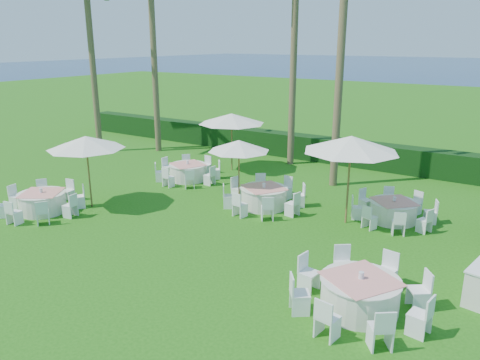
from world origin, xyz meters
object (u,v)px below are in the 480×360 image
at_px(umbrella_b, 239,146).
at_px(banquet_table_a, 42,202).
at_px(banquet_table_d, 188,172).
at_px(banquet_table_e, 264,197).
at_px(umbrella_d, 351,144).
at_px(banquet_table_c, 360,294).
at_px(banquet_table_f, 393,211).
at_px(umbrella_a, 86,142).
at_px(umbrella_c, 232,119).

bearing_deg(umbrella_b, banquet_table_a, -137.94).
xyz_separation_m(banquet_table_d, umbrella_b, (3.45, -1.20, 1.80)).
distance_m(banquet_table_e, umbrella_b, 2.09).
bearing_deg(umbrella_d, banquet_table_c, -66.40).
bearing_deg(banquet_table_f, banquet_table_a, -151.21).
bearing_deg(umbrella_b, banquet_table_d, 160.78).
distance_m(banquet_table_d, umbrella_a, 5.11).
xyz_separation_m(banquet_table_d, banquet_table_f, (8.94, -0.04, -0.01)).
relative_size(banquet_table_c, banquet_table_d, 1.12).
bearing_deg(banquet_table_c, umbrella_b, 142.90).
bearing_deg(umbrella_c, banquet_table_e, -43.36).
bearing_deg(banquet_table_f, umbrella_a, -154.94).
relative_size(banquet_table_c, banquet_table_e, 1.05).
bearing_deg(umbrella_c, banquet_table_c, -42.77).
bearing_deg(banquet_table_d, banquet_table_e, -15.05).
relative_size(banquet_table_a, banquet_table_e, 0.96).
xyz_separation_m(umbrella_a, umbrella_b, (4.29, 3.41, -0.24)).
distance_m(banquet_table_c, banquet_table_f, 6.05).
xyz_separation_m(banquet_table_f, umbrella_d, (-1.29, -1.02, 2.34)).
bearing_deg(banquet_table_f, banquet_table_d, 179.72).
relative_size(banquet_table_d, umbrella_b, 1.19).
distance_m(banquet_table_c, umbrella_d, 5.88).
bearing_deg(umbrella_d, banquet_table_f, 38.31).
bearing_deg(banquet_table_a, umbrella_c, 73.06).
relative_size(banquet_table_a, umbrella_c, 0.95).
bearing_deg(banquet_table_a, banquet_table_c, -0.32).
relative_size(banquet_table_c, banquet_table_f, 1.18).
height_order(umbrella_a, umbrella_d, umbrella_d).
distance_m(banquet_table_a, banquet_table_d, 6.23).
distance_m(umbrella_a, umbrella_d, 9.21).
relative_size(banquet_table_a, banquet_table_d, 1.02).
relative_size(banquet_table_e, umbrella_b, 1.27).
xyz_separation_m(banquet_table_c, umbrella_d, (-2.17, 4.97, 2.29)).
bearing_deg(banquet_table_e, umbrella_b, 178.83).
bearing_deg(umbrella_a, umbrella_d, 22.73).
distance_m(banquet_table_c, umbrella_b, 8.18).
relative_size(umbrella_a, umbrella_b, 1.15).
bearing_deg(banquet_table_e, banquet_table_f, 15.08).
distance_m(banquet_table_d, umbrella_b, 4.07).
relative_size(banquet_table_d, umbrella_d, 0.91).
distance_m(banquet_table_f, umbrella_a, 10.99).
distance_m(banquet_table_f, umbrella_d, 2.86).
bearing_deg(umbrella_a, banquet_table_a, -126.28).
xyz_separation_m(umbrella_c, umbrella_d, (6.93, -3.45, 0.26)).
bearing_deg(umbrella_c, banquet_table_d, -106.75).
bearing_deg(banquet_table_c, banquet_table_e, 137.67).
bearing_deg(banquet_table_d, umbrella_d, -7.87).
bearing_deg(umbrella_a, banquet_table_e, 32.16).
distance_m(banquet_table_c, banquet_table_d, 11.52).
relative_size(banquet_table_a, umbrella_d, 0.93).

